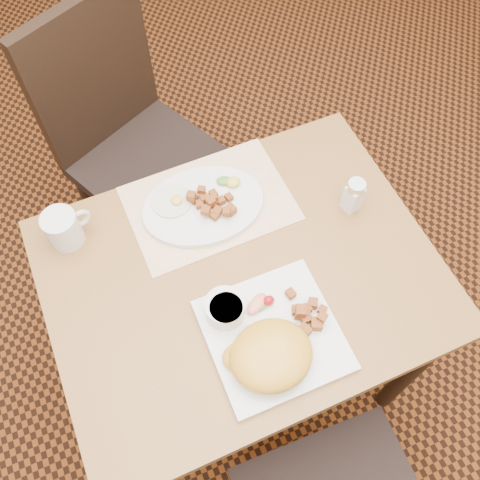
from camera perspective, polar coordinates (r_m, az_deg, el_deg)
name	(u,v)px	position (r m, az deg, el deg)	size (l,w,h in m)	color
ground	(242,366)	(1.95, 0.17, -13.31)	(8.00, 8.00, 0.00)	black
table	(242,292)	(1.35, 0.25, -5.62)	(0.90, 0.70, 0.75)	#97622E
chair_far	(129,135)	(1.79, -11.77, 10.92)	(0.56, 0.57, 0.97)	black
placemat	(209,203)	(1.34, -3.31, 3.93)	(0.40, 0.28, 0.00)	white
plate_square	(273,335)	(1.18, 3.54, -10.08)	(0.28, 0.28, 0.02)	silver
plate_oval	(203,206)	(1.33, -3.93, 3.66)	(0.30, 0.23, 0.02)	silver
hollandaise_mound	(270,356)	(1.13, 3.25, -12.22)	(0.18, 0.16, 0.07)	gold
ramekin	(225,308)	(1.17, -1.60, -7.28)	(0.09, 0.09, 0.05)	silver
garnish_sq	(260,303)	(1.19, 2.16, -6.77)	(0.07, 0.06, 0.03)	#387223
fried_egg	(172,201)	(1.33, -7.24, 4.17)	(0.10, 0.10, 0.02)	white
garnish_ov	(230,182)	(1.35, -1.11, 6.25)	(0.06, 0.05, 0.02)	#387223
salt_shaker	(354,195)	(1.32, 12.02, 4.69)	(0.05, 0.05, 0.10)	white
coffee_mug	(64,228)	(1.32, -18.28, 1.20)	(0.11, 0.08, 0.09)	silver
home_fries_sq	(306,314)	(1.18, 7.06, -7.87)	(0.09, 0.12, 0.04)	#974A18
home_fries_ov	(212,203)	(1.31, -3.03, 3.95)	(0.11, 0.11, 0.04)	#974A18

